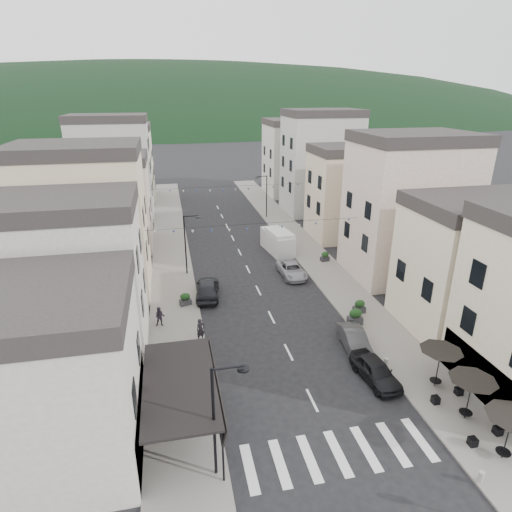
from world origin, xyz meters
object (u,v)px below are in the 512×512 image
(pedestrian_a, at_px, (201,330))
(delivery_van, at_px, (278,241))
(pedestrian_b, at_px, (160,317))
(parked_car_c, at_px, (292,270))
(parked_car_e, at_px, (207,288))
(parked_car_b, at_px, (354,340))
(parked_car_d, at_px, (280,244))
(parked_car_a, at_px, (376,371))

(pedestrian_a, bearing_deg, delivery_van, 39.65)
(pedestrian_b, bearing_deg, parked_car_c, 37.06)
(parked_car_e, bearing_deg, parked_car_b, 139.51)
(parked_car_d, bearing_deg, delivery_van, -142.26)
(parked_car_a, relative_size, parked_car_e, 0.87)
(parked_car_d, relative_size, pedestrian_a, 3.05)
(parked_car_a, bearing_deg, parked_car_c, 85.75)
(parked_car_c, xyz_separation_m, pedestrian_a, (-9.65, -9.91, 0.33))
(parked_car_d, xyz_separation_m, pedestrian_a, (-10.40, -17.04, 0.22))
(parked_car_a, distance_m, parked_car_d, 23.66)
(parked_car_a, relative_size, parked_car_d, 0.81)
(parked_car_c, bearing_deg, parked_car_b, -88.28)
(parked_car_b, relative_size, parked_car_e, 0.86)
(parked_car_a, relative_size, pedestrian_a, 2.46)
(parked_car_a, distance_m, parked_car_c, 16.54)
(parked_car_c, xyz_separation_m, parked_car_d, (0.75, 7.13, 0.11))
(parked_car_d, distance_m, pedestrian_b, 19.56)
(parked_car_c, relative_size, parked_car_d, 0.89)
(parked_car_d, bearing_deg, parked_car_a, -93.12)
(parked_car_a, height_order, pedestrian_a, pedestrian_a)
(parked_car_b, bearing_deg, parked_car_a, -87.68)
(parked_car_c, bearing_deg, pedestrian_a, -135.83)
(parked_car_b, height_order, pedestrian_a, pedestrian_a)
(parked_car_d, bearing_deg, pedestrian_b, -135.34)
(parked_car_c, bearing_deg, parked_car_e, -163.15)
(delivery_van, relative_size, pedestrian_a, 3.29)
(parked_car_c, xyz_separation_m, delivery_van, (0.37, 6.80, 0.62))
(parked_car_b, relative_size, parked_car_c, 0.90)
(parked_car_e, bearing_deg, delivery_van, -125.17)
(delivery_van, height_order, pedestrian_a, delivery_van)
(parked_car_e, relative_size, delivery_van, 0.86)
(parked_car_d, height_order, delivery_van, delivery_van)
(parked_car_b, xyz_separation_m, parked_car_d, (0.00, 20.10, 0.07))
(parked_car_d, bearing_deg, pedestrian_a, -124.08)
(pedestrian_b, bearing_deg, delivery_van, 54.47)
(parked_car_c, relative_size, pedestrian_a, 2.70)
(parked_car_b, height_order, parked_car_c, parked_car_b)
(delivery_van, bearing_deg, parked_car_e, -140.21)
(parked_car_a, height_order, parked_car_b, parked_car_a)
(pedestrian_b, bearing_deg, parked_car_b, -16.41)
(pedestrian_b, bearing_deg, parked_car_e, 54.51)
(delivery_van, bearing_deg, parked_car_b, -96.59)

